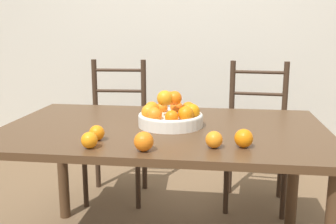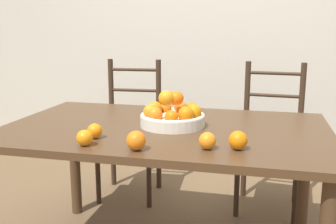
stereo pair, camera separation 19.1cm
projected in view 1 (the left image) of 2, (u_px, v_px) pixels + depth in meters
name	position (u px, v px, depth m)	size (l,w,h in m)	color
wall_back	(190.00, 24.00, 3.43)	(8.00, 0.06, 2.60)	beige
dining_table	(163.00, 144.00, 2.03)	(1.65, 1.02, 0.77)	#4C331E
fruit_bowl	(170.00, 115.00, 2.01)	(0.33, 0.33, 0.19)	silver
orange_loose_0	(97.00, 133.00, 1.76)	(0.07, 0.07, 0.07)	orange
orange_loose_1	(144.00, 141.00, 1.60)	(0.08, 0.08, 0.08)	orange
orange_loose_2	(244.00, 138.00, 1.66)	(0.08, 0.08, 0.08)	orange
orange_loose_3	(89.00, 140.00, 1.64)	(0.07, 0.07, 0.07)	orange
orange_loose_4	(214.00, 140.00, 1.65)	(0.07, 0.07, 0.07)	orange
chair_left	(117.00, 134.00, 2.95)	(0.44, 0.43, 1.03)	#382619
chair_right	(256.00, 140.00, 2.82)	(0.45, 0.43, 1.03)	#382619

